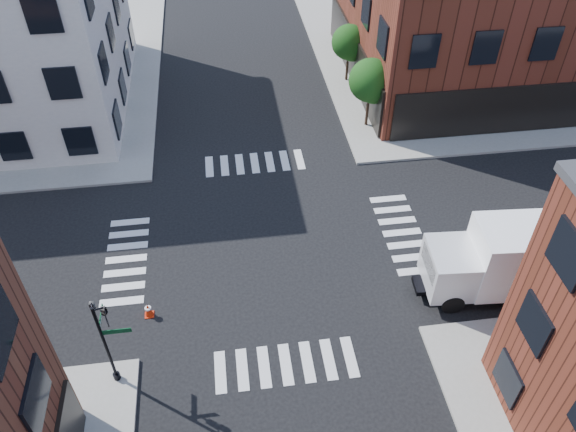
# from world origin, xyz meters

# --- Properties ---
(ground) EXTENTS (120.00, 120.00, 0.00)m
(ground) POSITION_xyz_m (0.00, 0.00, 0.00)
(ground) COLOR black
(ground) RESTS_ON ground
(sidewalk_ne) EXTENTS (30.00, 30.00, 0.15)m
(sidewalk_ne) POSITION_xyz_m (21.00, 21.00, 0.07)
(sidewalk_ne) COLOR gray
(sidewalk_ne) RESTS_ON ground
(tree_near) EXTENTS (2.69, 2.69, 4.49)m
(tree_near) POSITION_xyz_m (7.56, 9.98, 3.16)
(tree_near) COLOR black
(tree_near) RESTS_ON ground
(tree_far) EXTENTS (2.43, 2.43, 4.07)m
(tree_far) POSITION_xyz_m (7.56, 15.98, 2.87)
(tree_far) COLOR black
(tree_far) RESTS_ON ground
(signal_pole) EXTENTS (1.29, 1.24, 4.60)m
(signal_pole) POSITION_xyz_m (-6.72, -6.68, 2.86)
(signal_pole) COLOR black
(signal_pole) RESTS_ON ground
(box_truck) EXTENTS (8.53, 3.11, 3.80)m
(box_truck) POSITION_xyz_m (11.00, -4.34, 1.97)
(box_truck) COLOR white
(box_truck) RESTS_ON ground
(traffic_cone) EXTENTS (0.42, 0.42, 0.74)m
(traffic_cone) POSITION_xyz_m (-5.70, -3.65, 0.36)
(traffic_cone) COLOR red
(traffic_cone) RESTS_ON ground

